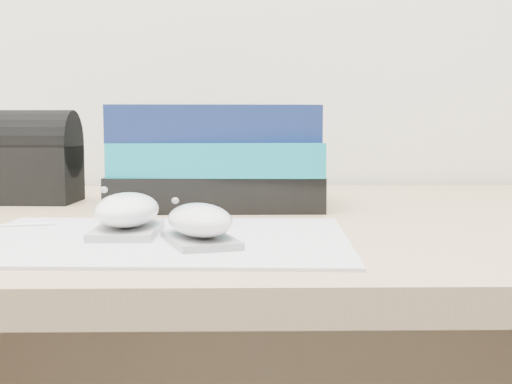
{
  "coord_description": "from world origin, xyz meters",
  "views": [
    {
      "loc": [
        -0.09,
        0.71,
        0.84
      ],
      "look_at": [
        -0.08,
        1.44,
        0.77
      ],
      "focal_mm": 50.0,
      "sensor_mm": 36.0,
      "label": 1
    }
  ],
  "objects_px": {
    "book_stack": "(217,157)",
    "mouse_front": "(200,223)",
    "desk": "(312,379)",
    "pouch": "(27,158)",
    "mouse_rear": "(127,213)"
  },
  "relations": [
    {
      "from": "book_stack",
      "to": "mouse_front",
      "type": "bearing_deg",
      "value": -90.75
    },
    {
      "from": "desk",
      "to": "mouse_front",
      "type": "bearing_deg",
      "value": -113.98
    },
    {
      "from": "pouch",
      "to": "desk",
      "type": "bearing_deg",
      "value": -9.59
    },
    {
      "from": "mouse_rear",
      "to": "mouse_front",
      "type": "xyz_separation_m",
      "value": [
        0.07,
        -0.06,
        -0.0
      ]
    },
    {
      "from": "desk",
      "to": "mouse_rear",
      "type": "bearing_deg",
      "value": -130.63
    },
    {
      "from": "book_stack",
      "to": "pouch",
      "type": "xyz_separation_m",
      "value": [
        -0.27,
        0.04,
        -0.0
      ]
    },
    {
      "from": "mouse_rear",
      "to": "book_stack",
      "type": "xyz_separation_m",
      "value": [
        0.08,
        0.27,
        0.04
      ]
    },
    {
      "from": "desk",
      "to": "pouch",
      "type": "height_order",
      "value": "pouch"
    },
    {
      "from": "desk",
      "to": "book_stack",
      "type": "xyz_separation_m",
      "value": [
        -0.13,
        0.03,
        0.3
      ]
    },
    {
      "from": "desk",
      "to": "mouse_front",
      "type": "distance_m",
      "value": 0.42
    },
    {
      "from": "mouse_front",
      "to": "pouch",
      "type": "bearing_deg",
      "value": 125.85
    },
    {
      "from": "mouse_front",
      "to": "book_stack",
      "type": "distance_m",
      "value": 0.33
    },
    {
      "from": "mouse_rear",
      "to": "pouch",
      "type": "relative_size",
      "value": 0.78
    },
    {
      "from": "desk",
      "to": "pouch",
      "type": "bearing_deg",
      "value": 170.41
    },
    {
      "from": "mouse_front",
      "to": "book_stack",
      "type": "height_order",
      "value": "book_stack"
    }
  ]
}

